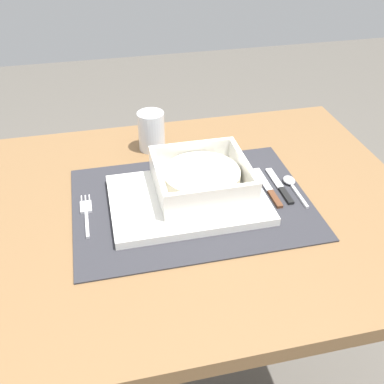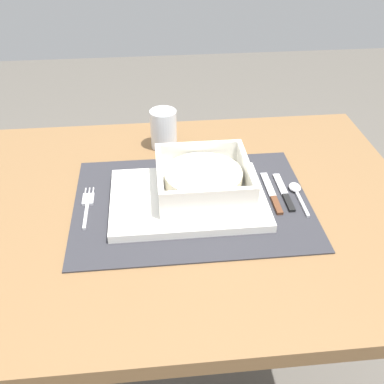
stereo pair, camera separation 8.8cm
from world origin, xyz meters
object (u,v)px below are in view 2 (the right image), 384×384
Objects in this scene: bread_knife at (273,195)px; spoon at (296,191)px; fork at (88,204)px; butter_knife at (285,194)px; dining_table at (179,245)px; porridge_bowl at (203,179)px; drinking_glass at (164,131)px.

spoon is at bearing 11.28° from bread_knife.
fork is 0.39m from butter_knife.
spoon is at bearing 17.35° from butter_knife.
bread_knife reaches higher than dining_table.
butter_knife reaches higher than fork.
porridge_bowl reaches higher than dining_table.
dining_table is at bearing -177.89° from butter_knife.
drinking_glass is (-0.23, 0.23, 0.03)m from butter_knife.
dining_table is at bearing -179.56° from spoon.
bread_knife is at bearing -5.28° from fork.
butter_knife is at bearing -165.96° from spoon.
drinking_glass is (-0.21, 0.23, 0.03)m from bread_knife.
spoon reaches higher than fork.
bread_knife reaches higher than fork.
fork is 1.01× the size of butter_knife.
spoon is 0.03m from butter_knife.
porridge_bowl is 1.99× the size of drinking_glass.
drinking_glass is at bearing 137.25° from spoon.
bread_knife is (-0.03, -0.00, 0.00)m from butter_knife.
spoon reaches higher than dining_table.
fork is (-0.18, 0.01, 0.12)m from dining_table.
fork reaches higher than dining_table.
drinking_glass reaches higher than butter_knife.
butter_knife reaches higher than dining_table.
porridge_bowl is at bearing 174.51° from bread_knife.
porridge_bowl is (0.05, 0.02, 0.15)m from dining_table.
porridge_bowl is at bearing 22.12° from dining_table.
spoon is (0.19, -0.01, -0.03)m from porridge_bowl.
dining_table is 0.28m from drinking_glass.
dining_table is 0.27m from spoon.
dining_table is 0.16m from porridge_bowl.
porridge_bowl is 0.23m from fork.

